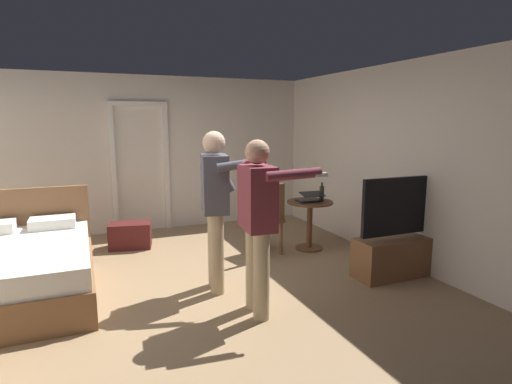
% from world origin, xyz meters
% --- Properties ---
extents(ground_plane, '(6.02, 6.02, 0.00)m').
position_xyz_m(ground_plane, '(0.00, 0.00, 0.00)').
color(ground_plane, '#997A56').
extents(wall_back, '(5.69, 0.12, 2.55)m').
position_xyz_m(wall_back, '(0.00, 2.79, 1.28)').
color(wall_back, silver).
rests_on(wall_back, ground_plane).
extents(wall_right, '(0.12, 5.71, 2.55)m').
position_xyz_m(wall_right, '(2.78, 0.00, 1.28)').
color(wall_right, silver).
rests_on(wall_right, ground_plane).
extents(doorway_frame, '(0.93, 0.08, 2.13)m').
position_xyz_m(doorway_frame, '(-0.12, 2.71, 1.22)').
color(doorway_frame, white).
rests_on(doorway_frame, ground_plane).
extents(bed, '(1.46, 2.00, 1.02)m').
position_xyz_m(bed, '(-1.69, 0.45, 0.30)').
color(bed, brown).
rests_on(bed, ground_plane).
extents(tv_flatscreen, '(1.16, 0.40, 1.19)m').
position_xyz_m(tv_flatscreen, '(2.42, -0.58, 0.34)').
color(tv_flatscreen, brown).
rests_on(tv_flatscreen, ground_plane).
extents(side_table, '(0.65, 0.65, 0.70)m').
position_xyz_m(side_table, '(1.94, 0.73, 0.47)').
color(side_table, brown).
rests_on(side_table, ground_plane).
extents(laptop, '(0.34, 0.35, 0.15)m').
position_xyz_m(laptop, '(1.91, 0.69, 0.75)').
color(laptop, black).
rests_on(laptop, side_table).
extents(bottle_on_table, '(0.06, 0.06, 0.27)m').
position_xyz_m(bottle_on_table, '(2.08, 0.65, 0.82)').
color(bottle_on_table, '#283223').
rests_on(bottle_on_table, side_table).
extents(wooden_chair, '(0.52, 0.52, 0.99)m').
position_xyz_m(wooden_chair, '(1.26, 0.70, 0.54)').
color(wooden_chair, brown).
rests_on(wooden_chair, ground_plane).
extents(person_blue_shirt, '(0.69, 0.62, 1.66)m').
position_xyz_m(person_blue_shirt, '(0.47, -0.85, 0.96)').
color(person_blue_shirt, tan).
rests_on(person_blue_shirt, ground_plane).
extents(person_striped_shirt, '(0.67, 0.64, 1.72)m').
position_xyz_m(person_striped_shirt, '(0.28, -0.15, 0.99)').
color(person_striped_shirt, tan).
rests_on(person_striped_shirt, ground_plane).
extents(suitcase_dark, '(0.64, 0.48, 0.37)m').
position_xyz_m(suitcase_dark, '(-0.42, 1.80, 0.18)').
color(suitcase_dark, '#4C1919').
rests_on(suitcase_dark, ground_plane).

